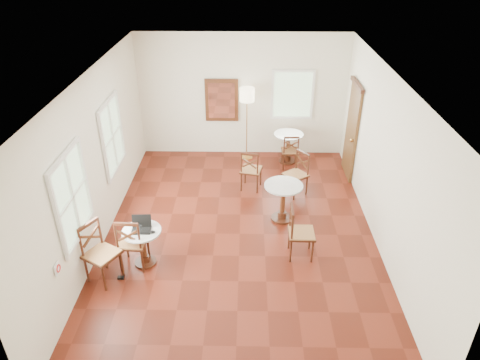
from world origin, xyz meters
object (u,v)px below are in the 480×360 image
Objects in this scene: cafe_table_mid at (283,198)px; mouse at (152,232)px; navy_mug at (144,222)px; power_adapter at (121,278)px; chair_mid_b at (300,233)px; chair_back_b at (296,174)px; chair_near_b at (100,253)px; water_glass at (140,228)px; chair_near_a at (132,242)px; laptop at (141,226)px; chair_mid_a at (251,170)px; cafe_table_back at (288,145)px; chair_back_a at (290,151)px; cafe_table_near at (143,243)px; floor_lamp at (247,100)px.

cafe_table_mid reaches higher than mouse.
power_adapter is (-0.35, -0.57, -0.71)m from navy_mug.
chair_mid_b is 2.09m from chair_back_b.
chair_near_b is 0.72m from water_glass.
chair_near_a reaches higher than chair_back_b.
laptop is 3.27× the size of power_adapter.
chair_near_a is 3.26m from chair_mid_a.
chair_back_b is at bearing 23.94° from mouse.
cafe_table_back is 5.36m from chair_near_b.
chair_back_a is 4.43m from mouse.
mouse is at bearing -13.48° from water_glass.
water_glass is at bearing -87.55° from chair_back_b.
cafe_table_near is 2.08× the size of laptop.
chair_mid_a is 1.09× the size of chair_back_a.
chair_mid_b reaches higher than chair_back_a.
cafe_table_mid is at bearing 11.32° from chair_mid_b.
chair_back_b reaches higher than cafe_table_back.
chair_near_b is at bearing -137.64° from navy_mug.
navy_mug reaches higher than cafe_table_near.
chair_near_a is at bearing 63.18° from power_adapter.
cafe_table_mid is 1.32m from chair_mid_a.
chair_mid_a is 8.49× the size of water_glass.
chair_near_b is at bearing 101.44° from chair_mid_b.
floor_lamp is 4.42m from mouse.
floor_lamp reaches higher than chair_back_a.
chair_back_a is 4.47m from laptop.
floor_lamp reaches higher than navy_mug.
navy_mug is 0.18m from water_glass.
power_adapter is (-0.17, -0.33, -0.48)m from chair_near_a.
laptop is at bearing -98.49° from navy_mug.
chair_mid_b is (2.65, 0.26, 0.06)m from cafe_table_near.
chair_near_b is (-0.59, -0.39, 0.09)m from cafe_table_near.
cafe_table_back is 0.79× the size of chair_back_b.
mouse is at bearing 97.55° from chair_mid_b.
floor_lamp reaches higher than chair_back_b.
chair_near_a is 8.62× the size of navy_mug.
chair_mid_a is 3.14m from water_glass.
chair_mid_a is (1.82, 2.53, 0.04)m from cafe_table_near.
cafe_table_back is at bearing -85.63° from chair_back_a.
laptop is at bearing 50.36° from chair_back_a.
chair_back_b is at bearing 41.42° from power_adapter.
laptop is at bearing -88.04° from chair_back_b.
chair_back_b is at bearing 38.18° from navy_mug.
floor_lamp is 16.37× the size of water_glass.
power_adapter is (-0.31, -0.39, -0.72)m from water_glass.
chair_mid_b is 9.69× the size of power_adapter.
chair_back_a is at bearing -118.99° from chair_mid_a.
cafe_table_near is at bearing -113.23° from floor_lamp.
chair_back_b is 2.88× the size of laptop.
chair_mid_b is 3.30m from chair_back_a.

